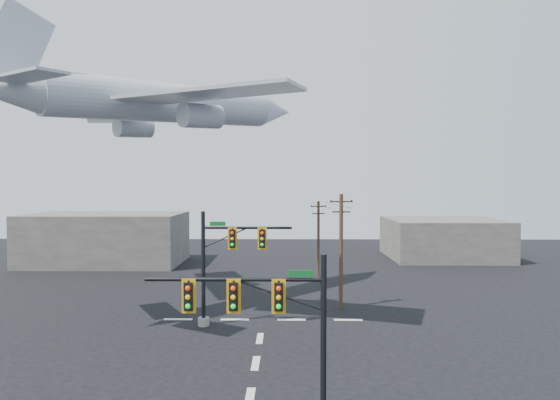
{
  "coord_description": "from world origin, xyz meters",
  "views": [
    {
      "loc": [
        1.62,
        -20.59,
        9.59
      ],
      "look_at": [
        1.29,
        5.0,
        8.69
      ],
      "focal_mm": 30.0,
      "sensor_mm": 36.0,
      "label": 1
    }
  ],
  "objects_px": {
    "signal_mast_near": "(278,331)",
    "signal_mast_far": "(222,266)",
    "utility_pole_b": "(318,238)",
    "utility_pole_a": "(341,249)",
    "airliner": "(168,104)"
  },
  "relations": [
    {
      "from": "airliner",
      "to": "signal_mast_far",
      "type": "bearing_deg",
      "value": -91.51
    },
    {
      "from": "utility_pole_b",
      "to": "signal_mast_near",
      "type": "bearing_deg",
      "value": -103.68
    },
    {
      "from": "signal_mast_far",
      "to": "airliner",
      "type": "bearing_deg",
      "value": 135.09
    },
    {
      "from": "signal_mast_near",
      "to": "utility_pole_b",
      "type": "distance_m",
      "value": 29.16
    },
    {
      "from": "signal_mast_near",
      "to": "signal_mast_far",
      "type": "bearing_deg",
      "value": 106.69
    },
    {
      "from": "signal_mast_far",
      "to": "utility_pole_b",
      "type": "xyz_separation_m",
      "value": [
        7.56,
        15.58,
        0.01
      ]
    },
    {
      "from": "signal_mast_near",
      "to": "signal_mast_far",
      "type": "xyz_separation_m",
      "value": [
        -4.0,
        13.35,
        0.17
      ]
    },
    {
      "from": "utility_pole_a",
      "to": "utility_pole_b",
      "type": "height_order",
      "value": "utility_pole_a"
    },
    {
      "from": "utility_pole_a",
      "to": "signal_mast_near",
      "type": "bearing_deg",
      "value": -103.83
    },
    {
      "from": "signal_mast_near",
      "to": "utility_pole_b",
      "type": "xyz_separation_m",
      "value": [
        3.56,
        28.94,
        0.18
      ]
    },
    {
      "from": "signal_mast_near",
      "to": "signal_mast_far",
      "type": "height_order",
      "value": "signal_mast_far"
    },
    {
      "from": "airliner",
      "to": "utility_pole_b",
      "type": "bearing_deg",
      "value": -5.07
    },
    {
      "from": "signal_mast_near",
      "to": "utility_pole_b",
      "type": "bearing_deg",
      "value": 82.99
    },
    {
      "from": "signal_mast_near",
      "to": "utility_pole_a",
      "type": "bearing_deg",
      "value": 75.8
    },
    {
      "from": "signal_mast_far",
      "to": "utility_pole_b",
      "type": "height_order",
      "value": "utility_pole_b"
    }
  ]
}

